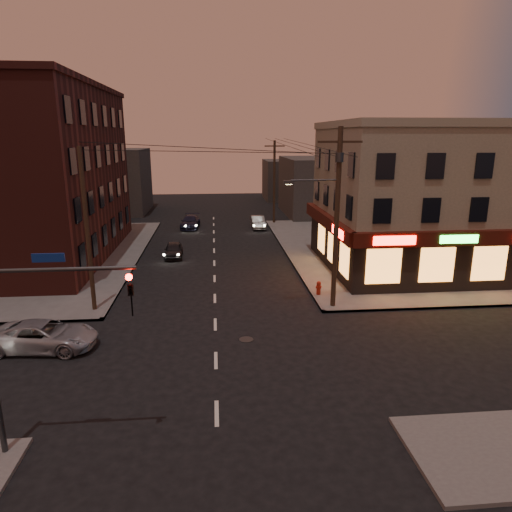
{
  "coord_description": "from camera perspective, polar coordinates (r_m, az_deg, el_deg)",
  "views": [
    {
      "loc": [
        0.08,
        -18.46,
        9.69
      ],
      "look_at": [
        2.34,
        5.87,
        3.2
      ],
      "focal_mm": 32.0,
      "sensor_mm": 36.0,
      "label": 1
    }
  ],
  "objects": [
    {
      "name": "sedan_near",
      "position": [
        37.9,
        -10.25,
        0.75
      ],
      "size": [
        1.55,
        3.59,
        1.21
      ],
      "primitive_type": "imported",
      "rotation": [
        0.0,
        0.0,
        0.04
      ],
      "color": "black",
      "rests_on": "ground"
    },
    {
      "name": "bg_building_ne_b",
      "position": [
        71.78,
        4.33,
        9.48
      ],
      "size": [
        8.0,
        8.0,
        6.0
      ],
      "primitive_type": "cube",
      "color": "#3F3D3A",
      "rests_on": "ground"
    },
    {
      "name": "pizza_building",
      "position": [
        35.88,
        21.12,
        6.93
      ],
      "size": [
        15.85,
        12.85,
        10.5
      ],
      "color": "gray",
      "rests_on": "sidewalk_ne"
    },
    {
      "name": "bg_building_ne_a",
      "position": [
        58.48,
        8.59,
        8.63
      ],
      "size": [
        10.0,
        12.0,
        7.0
      ],
      "primitive_type": "cube",
      "color": "#3F3D3A",
      "rests_on": "ground"
    },
    {
      "name": "sedan_mid",
      "position": [
        49.11,
        0.23,
        4.26
      ],
      "size": [
        1.46,
        3.98,
        1.3
      ],
      "primitive_type": "imported",
      "rotation": [
        0.0,
        0.0,
        0.02
      ],
      "color": "slate",
      "rests_on": "ground"
    },
    {
      "name": "utility_pole_west",
      "position": [
        26.38,
        -20.34,
        2.92
      ],
      "size": [
        0.24,
        0.24,
        9.0
      ],
      "primitive_type": "cylinder",
      "color": "#382619",
      "rests_on": "sidewalk_nw"
    },
    {
      "name": "brick_apartment",
      "position": [
        40.32,
        -26.85,
        8.97
      ],
      "size": [
        12.0,
        20.0,
        13.0
      ],
      "primitive_type": "cube",
      "color": "#481B17",
      "rests_on": "sidewalk_nw"
    },
    {
      "name": "traffic_signal",
      "position": [
        15.1,
        -27.13,
        -8.35
      ],
      "size": [
        4.49,
        0.32,
        6.47
      ],
      "color": "#333538",
      "rests_on": "ground"
    },
    {
      "name": "sidewalk_ne",
      "position": [
        42.63,
        19.71,
        0.95
      ],
      "size": [
        24.0,
        28.0,
        0.15
      ],
      "primitive_type": "cube",
      "color": "#514F4C",
      "rests_on": "ground"
    },
    {
      "name": "utility_pole_far",
      "position": [
        51.16,
        2.29,
        9.2
      ],
      "size": [
        0.26,
        0.26,
        9.0
      ],
      "primitive_type": "cylinder",
      "color": "#382619",
      "rests_on": "sidewalk_ne"
    },
    {
      "name": "suv_cross",
      "position": [
        23.65,
        -24.99,
        -9.02
      ],
      "size": [
        5.03,
        2.73,
        1.34
      ],
      "primitive_type": "imported",
      "rotation": [
        0.0,
        0.0,
        1.46
      ],
      "color": "#95969D",
      "rests_on": "ground"
    },
    {
      "name": "fire_hydrant",
      "position": [
        28.44,
        7.84,
        -3.88
      ],
      "size": [
        0.39,
        0.39,
        0.86
      ],
      "rotation": [
        0.0,
        0.0,
        0.42
      ],
      "color": "#9B1D0E",
      "rests_on": "sidewalk_ne"
    },
    {
      "name": "utility_pole_main",
      "position": [
        25.45,
        9.85,
        5.77
      ],
      "size": [
        4.2,
        0.44,
        10.0
      ],
      "color": "#382619",
      "rests_on": "sidewalk_ne"
    },
    {
      "name": "bg_building_nw",
      "position": [
        62.12,
        -17.66,
        8.93
      ],
      "size": [
        9.0,
        10.0,
        8.0
      ],
      "primitive_type": "cube",
      "color": "#3F3D3A",
      "rests_on": "ground"
    },
    {
      "name": "ground",
      "position": [
        20.85,
        -5.04,
        -12.88
      ],
      "size": [
        120.0,
        120.0,
        0.0
      ],
      "primitive_type": "plane",
      "color": "black",
      "rests_on": "ground"
    },
    {
      "name": "sedan_far",
      "position": [
        49.74,
        -8.21,
        4.25
      ],
      "size": [
        2.14,
        4.62,
        1.31
      ],
      "primitive_type": "imported",
      "rotation": [
        0.0,
        0.0,
        -0.07
      ],
      "color": "black",
      "rests_on": "ground"
    }
  ]
}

